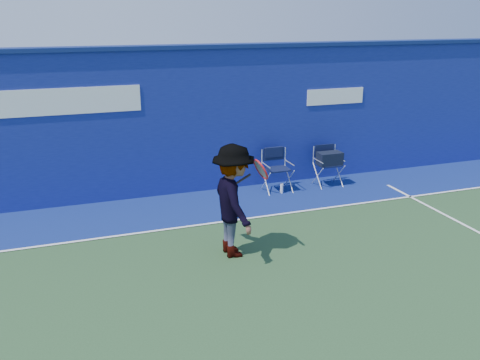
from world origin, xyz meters
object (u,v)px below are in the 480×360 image
object	(u,v)px
tennis_player	(234,201)
water_bottle	(282,189)
directors_chair_left	(277,177)
directors_chair_right	(328,169)

from	to	relation	value
tennis_player	water_bottle	bearing A→B (deg)	51.92
directors_chair_left	water_bottle	world-z (taller)	directors_chair_left
directors_chair_right	tennis_player	size ratio (longest dim) A/B	0.49
water_bottle	tennis_player	size ratio (longest dim) A/B	0.12
directors_chair_left	directors_chair_right	distance (m)	1.23
directors_chair_right	water_bottle	size ratio (longest dim) A/B	4.14
directors_chair_left	directors_chair_right	world-z (taller)	directors_chair_left
directors_chair_left	tennis_player	size ratio (longest dim) A/B	0.51
water_bottle	tennis_player	bearing A→B (deg)	-128.08
directors_chair_left	water_bottle	distance (m)	0.27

